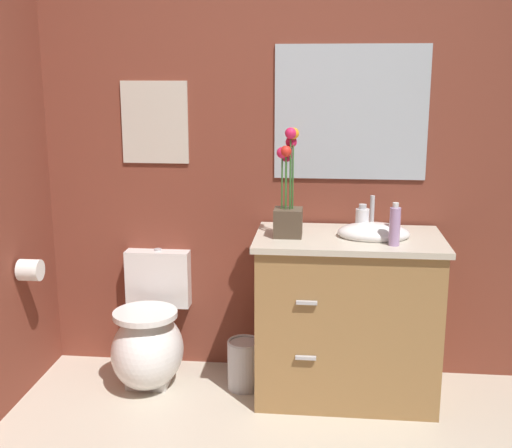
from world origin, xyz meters
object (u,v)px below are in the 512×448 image
wall_mirror (351,113)px  toilet_paper_roll (30,270)px  toilet (150,340)px  vanity_cabinet (347,315)px  flower_vase (289,201)px  trash_bin (244,364)px  hand_wash_bottle (395,226)px  soap_bottle (395,226)px  lotion_bottle (362,221)px  wall_poster (155,122)px

wall_mirror → toilet_paper_roll: bearing=-163.9°
toilet → wall_mirror: wall_mirror is taller
vanity_cabinet → flower_vase: size_ratio=1.91×
toilet → trash_bin: toilet is taller
flower_vase → hand_wash_bottle: bearing=-1.0°
toilet → toilet_paper_roll: (-0.55, -0.20, 0.44)m
toilet → soap_bottle: bearing=-8.3°
flower_vase → soap_bottle: 0.53m
soap_bottle → lotion_bottle: bearing=125.1°
toilet → flower_vase: bearing=-4.2°
hand_wash_bottle → toilet: bearing=177.2°
vanity_cabinet → toilet: bearing=178.6°
toilet → toilet_paper_roll: toilet_paper_roll is taller
vanity_cabinet → wall_poster: 1.45m
vanity_cabinet → hand_wash_bottle: vanity_cabinet is taller
toilet → wall_poster: size_ratio=1.56×
lotion_bottle → hand_wash_bottle: (0.15, -0.08, -0.00)m
wall_poster → lotion_bottle: bearing=-12.6°
lotion_bottle → flower_vase: bearing=-169.1°
vanity_cabinet → toilet_paper_roll: size_ratio=9.42×
hand_wash_bottle → wall_mirror: bearing=123.5°
wall_mirror → toilet_paper_roll: size_ratio=7.27×
trash_bin → wall_mirror: 1.45m
toilet → toilet_paper_roll: 0.73m
vanity_cabinet → flower_vase: 0.67m
toilet → lotion_bottle: bearing=0.9°
flower_vase → toilet_paper_roll: flower_vase is taller
toilet → hand_wash_bottle: hand_wash_bottle is taller
toilet → wall_mirror: (1.05, 0.27, 1.21)m
lotion_bottle → hand_wash_bottle: lotion_bottle is taller
toilet_paper_roll → soap_bottle: bearing=0.4°
flower_vase → wall_mirror: 0.61m
soap_bottle → trash_bin: soap_bottle is taller
hand_wash_bottle → wall_poster: (-1.27, 0.33, 0.47)m
vanity_cabinet → hand_wash_bottle: (0.22, -0.04, 0.48)m
flower_vase → soap_bottle: bearing=-14.2°
flower_vase → wall_mirror: wall_mirror is taller
lotion_bottle → hand_wash_bottle: bearing=-27.4°
toilet → wall_poster: 1.18m
lotion_bottle → toilet_paper_roll: lotion_bottle is taller
trash_bin → wall_poster: (-0.52, 0.29, 1.25)m
flower_vase → lotion_bottle: (0.37, 0.07, -0.11)m
trash_bin → toilet_paper_roll: toilet_paper_roll is taller
flower_vase → lotion_bottle: bearing=10.9°
vanity_cabinet → wall_poster: wall_poster is taller
flower_vase → toilet_paper_roll: size_ratio=4.93×
lotion_bottle → trash_bin: lotion_bottle is taller
trash_bin → wall_poster: size_ratio=0.61×
vanity_cabinet → flower_vase: (-0.31, -0.03, 0.60)m
toilet_paper_roll → toilet: bearing=19.6°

